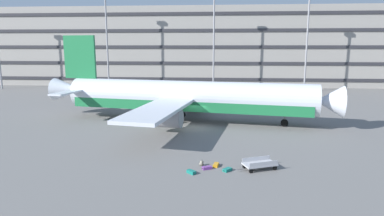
# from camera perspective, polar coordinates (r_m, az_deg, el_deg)

# --- Properties ---
(ground_plane) EXTENTS (600.00, 600.00, 0.00)m
(ground_plane) POSITION_cam_1_polar(r_m,az_deg,el_deg) (40.37, 0.57, -3.26)
(ground_plane) COLOR slate
(terminal_structure) EXTENTS (162.21, 20.23, 19.06)m
(terminal_structure) POSITION_cam_1_polar(r_m,az_deg,el_deg) (89.82, 2.77, 10.42)
(terminal_structure) COLOR gray
(terminal_structure) RESTS_ON ground_plane
(airliner) EXTENTS (38.26, 31.01, 11.09)m
(airliner) POSITION_cam_1_polar(r_m,az_deg,el_deg) (43.01, -1.21, 1.85)
(airliner) COLOR silver
(airliner) RESTS_ON ground_plane
(light_mast_left) EXTENTS (1.80, 0.50, 22.84)m
(light_mast_left) POSITION_cam_1_polar(r_m,az_deg,el_deg) (76.97, -14.43, 12.78)
(light_mast_left) COLOR gray
(light_mast_left) RESTS_ON ground_plane
(light_mast_center_left) EXTENTS (1.80, 0.50, 21.56)m
(light_mast_center_left) POSITION_cam_1_polar(r_m,az_deg,el_deg) (73.00, 3.76, 12.71)
(light_mast_center_left) COLOR gray
(light_mast_center_left) RESTS_ON ground_plane
(light_mast_center_right) EXTENTS (1.80, 0.50, 20.15)m
(light_mast_center_right) POSITION_cam_1_polar(r_m,az_deg,el_deg) (75.32, 19.13, 11.54)
(light_mast_center_right) COLOR gray
(light_mast_center_right) RESTS_ON ground_plane
(suitcase_navy) EXTENTS (0.79, 0.82, 0.22)m
(suitcase_navy) POSITION_cam_1_polar(r_m,az_deg,el_deg) (26.60, 6.07, -10.45)
(suitcase_navy) COLOR #147266
(suitcase_navy) RESTS_ON ground_plane
(suitcase_large) EXTENTS (0.79, 0.76, 0.25)m
(suitcase_large) POSITION_cam_1_polar(r_m,az_deg,el_deg) (25.96, -0.12, -10.89)
(suitcase_large) COLOR #147266
(suitcase_large) RESTS_ON ground_plane
(suitcase_silver) EXTENTS (0.84, 0.66, 0.22)m
(suitcase_silver) POSITION_cam_1_polar(r_m,az_deg,el_deg) (26.85, 2.57, -10.19)
(suitcase_silver) COLOR #72388C
(suitcase_silver) RESTS_ON ground_plane
(suitcase_orange) EXTENTS (0.51, 0.85, 0.23)m
(suitcase_orange) POSITION_cam_1_polar(r_m,az_deg,el_deg) (27.51, 4.13, -9.69)
(suitcase_orange) COLOR orange
(suitcase_orange) RESTS_ON ground_plane
(backpack_upright) EXTENTS (0.40, 0.43, 0.48)m
(backpack_upright) POSITION_cam_1_polar(r_m,az_deg,el_deg) (27.55, 1.60, -9.42)
(backpack_upright) COLOR gray
(backpack_upright) RESTS_ON ground_plane
(baggage_cart) EXTENTS (3.31, 2.18, 0.82)m
(baggage_cart) POSITION_cam_1_polar(r_m,az_deg,el_deg) (27.24, 11.51, -9.39)
(baggage_cart) COLOR #B7B7BC
(baggage_cart) RESTS_ON ground_plane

